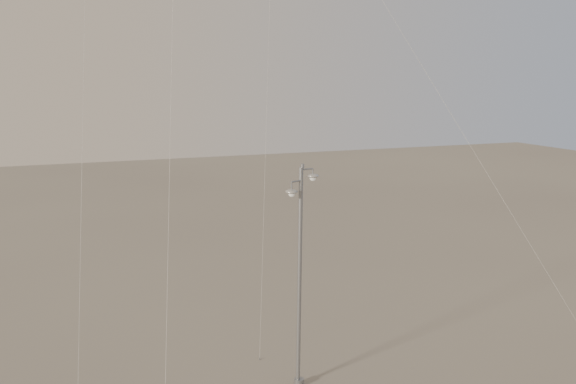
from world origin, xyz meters
name	(u,v)px	position (x,y,z in m)	size (l,w,h in m)	color
street_lamp	(300,271)	(1.09, 2.15, 5.22)	(1.58, 0.80, 9.79)	gray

